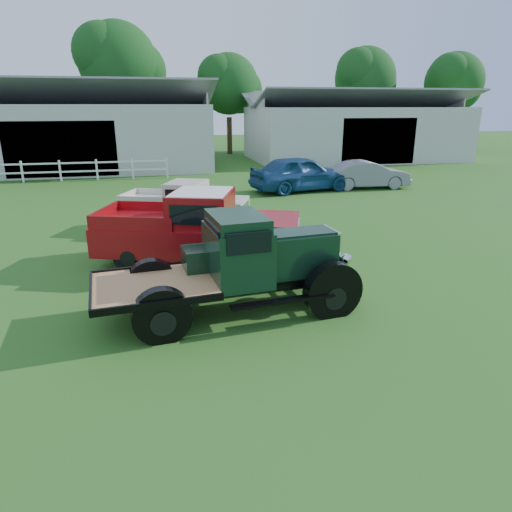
{
  "coord_description": "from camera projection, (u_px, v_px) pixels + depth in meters",
  "views": [
    {
      "loc": [
        -1.87,
        -7.97,
        4.18
      ],
      "look_at": [
        0.2,
        1.2,
        1.05
      ],
      "focal_mm": 32.0,
      "sensor_mm": 36.0,
      "label": 1
    }
  ],
  "objects": [
    {
      "name": "ground",
      "position": [
        259.0,
        325.0,
        9.09
      ],
      "size": [
        120.0,
        120.0,
        0.0
      ],
      "primitive_type": "plane",
      "color": "#2E691C"
    },
    {
      "name": "shed_left",
      "position": [
        71.0,
        126.0,
        30.81
      ],
      "size": [
        18.8,
        10.2,
        5.6
      ],
      "primitive_type": null,
      "color": "#B5B6B1",
      "rests_on": "ground"
    },
    {
      "name": "shed_right",
      "position": [
        354.0,
        126.0,
        36.19
      ],
      "size": [
        16.8,
        9.2,
        5.2
      ],
      "primitive_type": null,
      "color": "#B5B6B1",
      "rests_on": "ground"
    },
    {
      "name": "fence_rail",
      "position": [
        41.0,
        171.0,
        25.74
      ],
      "size": [
        14.2,
        0.16,
        1.2
      ],
      "primitive_type": null,
      "color": "white",
      "rests_on": "ground"
    },
    {
      "name": "tree_b",
      "position": [
        120.0,
        85.0,
        37.91
      ],
      "size": [
        6.9,
        6.9,
        11.5
      ],
      "primitive_type": null,
      "color": "#18541B",
      "rests_on": "ground"
    },
    {
      "name": "tree_c",
      "position": [
        229.0,
        101.0,
        39.26
      ],
      "size": [
        5.4,
        5.4,
        9.0
      ],
      "primitive_type": null,
      "color": "#18541B",
      "rests_on": "ground"
    },
    {
      "name": "tree_d",
      "position": [
        364.0,
        95.0,
        42.75
      ],
      "size": [
        6.0,
        6.0,
        10.0
      ],
      "primitive_type": null,
      "color": "#18541B",
      "rests_on": "ground"
    },
    {
      "name": "tree_e",
      "position": [
        452.0,
        98.0,
        42.65
      ],
      "size": [
        5.7,
        5.7,
        9.5
      ],
      "primitive_type": null,
      "color": "#18541B",
      "rests_on": "ground"
    },
    {
      "name": "vintage_flatbed",
      "position": [
        233.0,
        265.0,
        9.37
      ],
      "size": [
        5.49,
        2.62,
        2.1
      ],
      "primitive_type": null,
      "rotation": [
        0.0,
        0.0,
        0.1
      ],
      "color": "#13301F",
      "rests_on": "ground"
    },
    {
      "name": "red_pickup",
      "position": [
        199.0,
        228.0,
        12.31
      ],
      "size": [
        5.98,
        3.84,
        2.04
      ],
      "primitive_type": null,
      "rotation": [
        0.0,
        0.0,
        -0.33
      ],
      "color": "maroon",
      "rests_on": "ground"
    },
    {
      "name": "white_pickup",
      "position": [
        185.0,
        206.0,
        15.88
      ],
      "size": [
        4.8,
        3.32,
        1.64
      ],
      "primitive_type": null,
      "rotation": [
        0.0,
        0.0,
        -0.4
      ],
      "color": "beige",
      "rests_on": "ground"
    },
    {
      "name": "misc_car_blue",
      "position": [
        301.0,
        173.0,
        22.99
      ],
      "size": [
        5.49,
        2.98,
        1.77
      ],
      "primitive_type": "imported",
      "rotation": [
        0.0,
        0.0,
        1.75
      ],
      "color": "navy",
      "rests_on": "ground"
    },
    {
      "name": "misc_car_grey",
      "position": [
        367.0,
        175.0,
        23.82
      ],
      "size": [
        4.39,
        1.77,
        1.42
      ],
      "primitive_type": "imported",
      "rotation": [
        0.0,
        0.0,
        1.51
      ],
      "color": "slate",
      "rests_on": "ground"
    }
  ]
}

